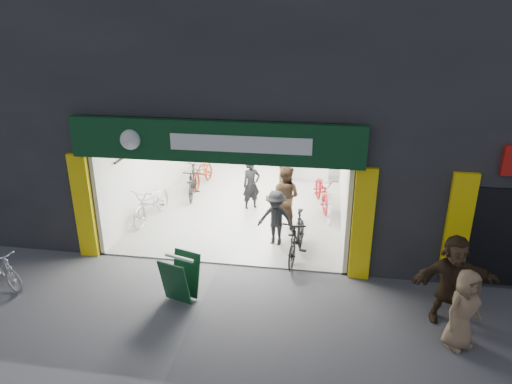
% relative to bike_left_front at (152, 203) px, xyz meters
% --- Properties ---
extents(ground, '(60.00, 60.00, 0.00)m').
position_rel_bike_left_front_xyz_m(ground, '(2.50, -2.21, -0.53)').
color(ground, '#56565B').
rests_on(ground, ground).
extents(building, '(17.00, 10.27, 8.00)m').
position_rel_bike_left_front_xyz_m(building, '(3.41, 2.78, 3.79)').
color(building, '#232326').
rests_on(building, ground).
extents(bike_left_front, '(0.94, 2.09, 1.06)m').
position_rel_bike_left_front_xyz_m(bike_left_front, '(0.00, 0.00, 0.00)').
color(bike_left_front, '#B3B3B8').
rests_on(bike_left_front, ground).
extents(bike_left_midfront, '(0.78, 1.80, 1.05)m').
position_rel_bike_left_front_xyz_m(bike_left_midfront, '(0.67, 1.86, -0.00)').
color(bike_left_midfront, black).
rests_on(bike_left_midfront, ground).
extents(bike_left_midback, '(0.81, 1.91, 0.98)m').
position_rel_bike_left_front_xyz_m(bike_left_midback, '(0.70, 2.94, -0.04)').
color(bike_left_midback, maroon).
rests_on(bike_left_midback, ground).
extents(bike_left_back, '(0.71, 1.74, 1.02)m').
position_rel_bike_left_front_xyz_m(bike_left_back, '(0.31, 3.74, -0.02)').
color(bike_left_back, silver).
rests_on(bike_left_back, ground).
extents(bike_right_front, '(0.75, 1.97, 1.16)m').
position_rel_bike_left_front_xyz_m(bike_right_front, '(4.30, -1.61, 0.05)').
color(bike_right_front, black).
rests_on(bike_right_front, ground).
extents(bike_right_mid, '(1.09, 2.10, 1.05)m').
position_rel_bike_left_front_xyz_m(bike_right_mid, '(4.83, 1.75, -0.01)').
color(bike_right_mid, maroon).
rests_on(bike_right_mid, ground).
extents(bike_right_back, '(0.64, 1.65, 0.97)m').
position_rel_bike_left_front_xyz_m(bike_right_back, '(5.00, 0.95, -0.05)').
color(bike_right_back, silver).
rests_on(bike_right_back, ground).
extents(customer_a, '(0.69, 0.64, 1.57)m').
position_rel_bike_left_front_xyz_m(customer_a, '(2.70, 1.23, 0.26)').
color(customer_a, black).
rests_on(customer_a, ground).
extents(customer_b, '(1.02, 0.90, 1.77)m').
position_rel_bike_left_front_xyz_m(customer_b, '(3.83, 0.16, 0.36)').
color(customer_b, '#3A281A').
rests_on(customer_b, ground).
extents(customer_c, '(1.08, 0.79, 1.50)m').
position_rel_bike_left_front_xyz_m(customer_c, '(3.71, -1.03, 0.22)').
color(customer_c, black).
rests_on(customer_c, ground).
extents(customer_d, '(1.02, 0.81, 1.61)m').
position_rel_bike_left_front_xyz_m(customer_d, '(3.46, 3.59, 0.28)').
color(customer_d, olive).
rests_on(customer_d, ground).
extents(pedestrian_near, '(0.89, 0.82, 1.52)m').
position_rel_bike_left_front_xyz_m(pedestrian_near, '(7.40, -4.32, 0.23)').
color(pedestrian_near, '#856A4D').
rests_on(pedestrian_near, ground).
extents(pedestrian_far, '(1.72, 0.85, 1.78)m').
position_rel_bike_left_front_xyz_m(pedestrian_far, '(7.37, -3.53, 0.36)').
color(pedestrian_far, '#3D2C1B').
rests_on(pedestrian_far, ground).
extents(sandwich_board, '(0.79, 0.80, 0.98)m').
position_rel_bike_left_front_xyz_m(sandwich_board, '(2.08, -3.74, 0.01)').
color(sandwich_board, '#0E3A1E').
rests_on(sandwich_board, ground).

